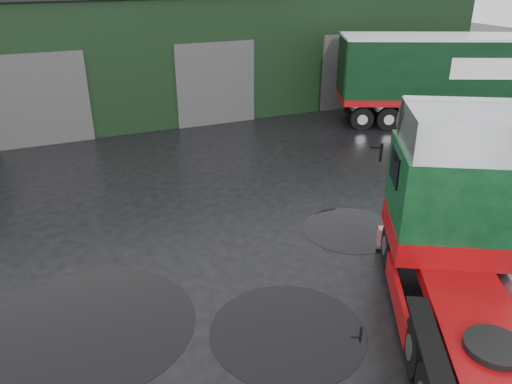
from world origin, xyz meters
TOP-DOWN VIEW (x-y plane):
  - ground at (0.00, 0.00)m, footprint 100.00×100.00m
  - warehouse at (2.00, 20.00)m, footprint 32.40×12.40m
  - hero_tractor at (1.68, -3.00)m, footprint 6.31×7.89m
  - lorry_right at (13.49, 9.00)m, footprint 16.21×9.46m
  - tree_back_a at (-6.00, 30.00)m, footprint 4.40×4.40m
  - tree_back_b at (10.00, 30.00)m, footprint 4.40×4.40m
  - puddle_0 at (-1.82, -1.53)m, footprint 3.47×3.47m
  - puddle_1 at (2.04, 1.86)m, footprint 2.93×2.93m
  - puddle_2 at (-5.74, 0.41)m, footprint 4.62×4.62m
  - puddle_3 at (3.91, -1.55)m, footprint 2.30×2.30m

SIDE VIEW (x-z plane):
  - ground at x=0.00m, z-range 0.00..0.00m
  - puddle_0 at x=-1.82m, z-range 0.00..0.01m
  - puddle_1 at x=2.04m, z-range 0.00..0.01m
  - puddle_2 at x=-5.74m, z-range 0.00..0.01m
  - puddle_3 at x=3.91m, z-range 0.00..0.01m
  - lorry_right at x=13.49m, z-range 0.00..4.34m
  - hero_tractor at x=1.68m, z-range 0.00..4.54m
  - warehouse at x=2.00m, z-range 0.01..6.31m
  - tree_back_b at x=10.00m, z-range 0.00..7.50m
  - tree_back_a at x=-6.00m, z-range 0.00..9.50m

